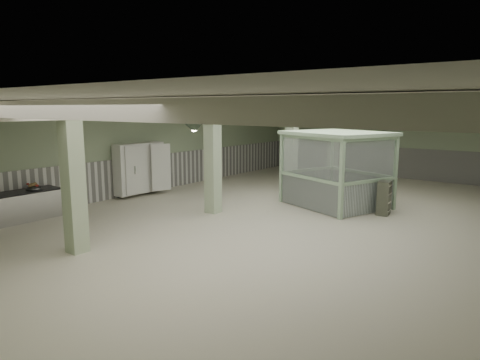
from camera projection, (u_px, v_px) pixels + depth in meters
The scene contains 25 objects.
floor at pixel (293, 218), 13.57m from camera, with size 20.00×20.00×0.00m, color beige.
ceiling at pixel (296, 103), 12.96m from camera, with size 14.00×20.00×0.02m, color silver.
wall_back at pixel (398, 141), 21.08m from camera, with size 14.00×0.02×3.60m, color #93A685.
wall_left at pixel (146, 149), 17.47m from camera, with size 0.02×20.00×3.60m, color #93A685.
wainscot_left at pixel (147, 174), 17.63m from camera, with size 0.05×19.90×1.50m, color silver.
wainscot_back at pixel (396, 163), 21.23m from camera, with size 13.90×0.05×1.50m, color silver.
girder at pixel (232, 110), 14.50m from camera, with size 0.45×19.90×0.40m, color silver.
beam_a at pixel (68, 110), 7.13m from camera, with size 13.90×0.35×0.32m, color silver.
beam_b at pixel (177, 109), 9.08m from camera, with size 13.90×0.35×0.32m, color silver.
beam_c at pixel (247, 109), 11.04m from camera, with size 13.90×0.35×0.32m, color silver.
beam_d at pixel (296, 109), 12.99m from camera, with size 13.90×0.35×0.32m, color silver.
beam_e at pixel (332, 109), 14.95m from camera, with size 13.90×0.35×0.32m, color silver.
beam_f at pixel (360, 108), 16.90m from camera, with size 13.90×0.35×0.32m, color silver.
beam_g at pixel (382, 108), 18.85m from camera, with size 13.90×0.35×0.32m, color silver.
column_a at pixel (73, 179), 10.08m from camera, with size 0.42×0.42×3.60m, color #B4CAA3.
column_b at pixel (213, 159), 13.98m from camera, with size 0.42×0.42×3.60m, color #B4CAA3.
column_c at pixel (291, 148), 17.89m from camera, with size 0.42×0.42×3.60m, color #B4CAA3.
column_d at pixel (333, 142), 21.02m from camera, with size 0.42×0.42×3.60m, color #B4CAA3.
pendant_front at pixel (194, 127), 8.85m from camera, with size 0.44×0.44×0.22m, color #2B392B.
pendant_mid at pixel (318, 121), 13.14m from camera, with size 0.44×0.44×0.22m, color #2B392B.
pendant_back at pixel (376, 118), 17.05m from camera, with size 0.44×0.44×0.22m, color #2B392B.
veg_colander at pixel (34, 186), 13.40m from camera, with size 0.49×0.49×0.22m, color #3A3A3F, non-canonical shape.
walkin_cooler at pixel (140, 171), 16.87m from camera, with size 0.84×2.14×1.96m.
guard_booth at pixel (337, 156), 14.99m from camera, with size 4.02×3.73×2.63m.
filing_cabinet at pixel (384, 198), 13.87m from camera, with size 0.36×0.52×1.12m, color #515446.
Camera 1 is at (6.68, -11.48, 3.46)m, focal length 32.00 mm.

